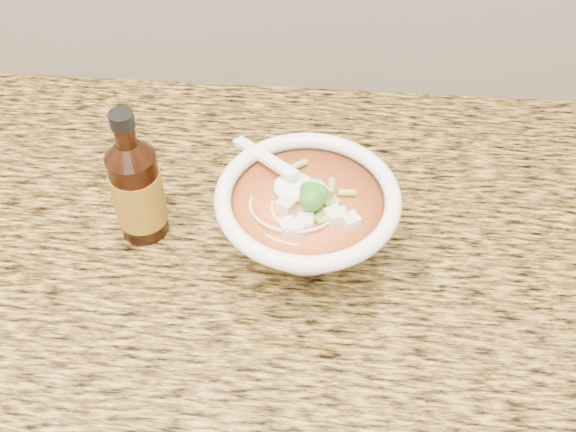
{
  "coord_description": "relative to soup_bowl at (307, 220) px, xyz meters",
  "views": [
    {
      "loc": [
        0.26,
        1.2,
        1.5
      ],
      "look_at": [
        0.22,
        1.7,
        0.95
      ],
      "focal_mm": 45.0,
      "sensor_mm": 36.0,
      "label": 1
    }
  ],
  "objects": [
    {
      "name": "counter_slab",
      "position": [
        -0.24,
        -0.03,
        -0.06
      ],
      "size": [
        4.0,
        0.68,
        0.04
      ],
      "primitive_type": "cube",
      "color": "#A27F3B",
      "rests_on": "cabinet"
    },
    {
      "name": "soup_bowl",
      "position": [
        0.0,
        0.0,
        0.0
      ],
      "size": [
        0.19,
        0.19,
        0.11
      ],
      "rotation": [
        0.0,
        0.0,
        0.38
      ],
      "color": "white",
      "rests_on": "counter_slab"
    },
    {
      "name": "hot_sauce_bottle",
      "position": [
        -0.18,
        0.01,
        0.02
      ],
      "size": [
        0.06,
        0.06,
        0.16
      ],
      "rotation": [
        0.0,
        0.0,
        -0.12
      ],
      "color": "#321306",
      "rests_on": "counter_slab"
    }
  ]
}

